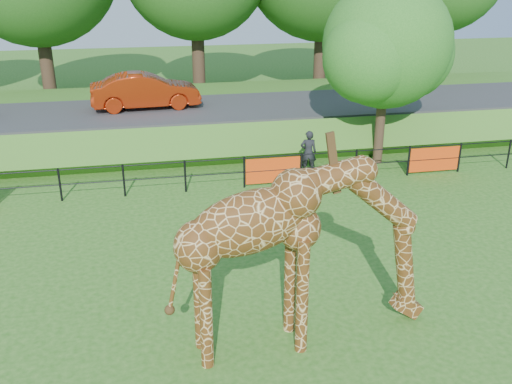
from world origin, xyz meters
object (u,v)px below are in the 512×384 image
car_red (145,91)px  visitor (308,152)px  giraffe (305,255)px  tree_east (388,49)px

car_red → visitor: car_red is taller
giraffe → visitor: 9.98m
car_red → tree_east: tree_east is taller
giraffe → visitor: giraffe is taller
giraffe → tree_east: tree_east is taller
giraffe → car_red: bearing=95.6°
giraffe → tree_east: 12.05m
giraffe → tree_east: (5.96, 10.20, 2.36)m
visitor → giraffe: bearing=84.0°
car_red → tree_east: bearing=-122.4°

